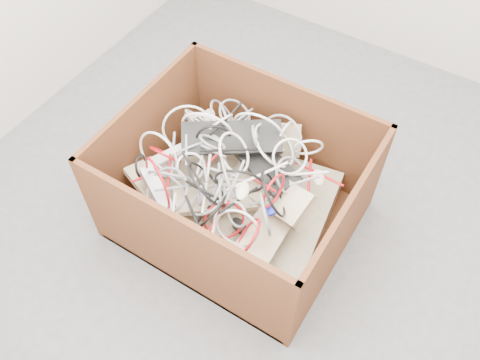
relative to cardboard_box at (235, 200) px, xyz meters
The scene contains 8 objects.
ground 0.22m from the cardboard_box, 55.20° to the left, with size 3.00×3.00×0.00m, color #505052.
cardboard_box is the anchor object (origin of this frame).
keyboard_pile 0.12m from the cardboard_box, 65.15° to the left, with size 0.92×0.80×0.36m.
mice_scatter 0.19m from the cardboard_box, 120.72° to the right, with size 0.70×0.53×0.21m.
power_strip_left 0.37m from the cardboard_box, 169.76° to the right, with size 0.28×0.05×0.04m, color silver.
power_strip_right 0.39m from the cardboard_box, 130.78° to the right, with size 0.30×0.06×0.04m, color silver.
vga_plug 0.31m from the cardboard_box, 18.23° to the right, with size 0.04×0.04×0.02m, color #0D19C6.
cable_tangle 0.25m from the cardboard_box, behind, with size 0.95×0.83×0.44m.
Camera 1 is at (0.67, -1.31, 2.19)m, focal length 38.57 mm.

